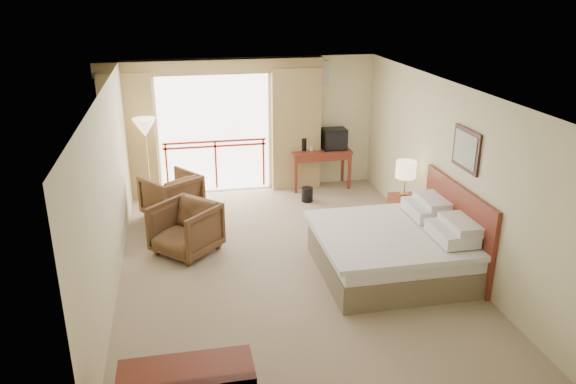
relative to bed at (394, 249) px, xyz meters
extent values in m
plane|color=gray|center=(-1.50, 0.60, -0.38)|extent=(7.00, 7.00, 0.00)
plane|color=white|center=(-1.50, 0.60, 2.32)|extent=(7.00, 7.00, 0.00)
plane|color=beige|center=(-1.50, 4.10, 0.97)|extent=(5.00, 0.00, 5.00)
plane|color=beige|center=(-1.50, -2.90, 0.97)|extent=(5.00, 0.00, 5.00)
plane|color=beige|center=(-4.00, 0.60, 0.97)|extent=(0.00, 7.00, 7.00)
plane|color=beige|center=(1.00, 0.60, 0.97)|extent=(0.00, 7.00, 7.00)
plane|color=white|center=(-2.30, 4.08, 0.82)|extent=(2.40, 0.00, 2.40)
cube|color=#AE260E|center=(-2.30, 4.06, 0.57)|extent=(2.09, 0.03, 0.04)
cube|color=#AE260E|center=(-2.30, 4.06, 0.67)|extent=(2.09, 0.03, 0.04)
cube|color=#AE260E|center=(-3.29, 4.06, 0.17)|extent=(0.04, 0.03, 1.00)
cube|color=#AE260E|center=(-2.30, 4.06, 0.17)|extent=(0.04, 0.03, 1.00)
cube|color=#AE260E|center=(-1.31, 4.06, 0.17)|extent=(0.04, 0.03, 1.00)
cube|color=#997E4C|center=(-3.95, 3.95, 0.87)|extent=(1.00, 0.26, 2.50)
cube|color=#997E4C|center=(-0.65, 3.95, 0.87)|extent=(1.00, 0.26, 2.50)
cube|color=#997E4C|center=(-2.30, 3.98, 2.17)|extent=(4.40, 0.22, 0.28)
cube|color=silver|center=(-0.20, 4.07, 1.97)|extent=(0.50, 0.04, 0.50)
cube|color=brown|center=(-0.05, 0.00, -0.18)|extent=(2.05, 2.00, 0.40)
cube|color=white|center=(-0.05, 0.00, 0.12)|extent=(2.01, 1.96, 0.22)
cube|color=white|center=(-0.10, 0.00, 0.25)|extent=(2.09, 2.06, 0.08)
cube|color=white|center=(0.65, -0.45, 0.40)|extent=(0.50, 0.75, 0.18)
cube|color=white|center=(0.65, 0.45, 0.40)|extent=(0.50, 0.75, 0.18)
cube|color=white|center=(0.78, -0.45, 0.52)|extent=(0.40, 0.70, 0.14)
cube|color=white|center=(0.78, 0.45, 0.52)|extent=(0.40, 0.70, 0.14)
cube|color=maroon|center=(0.96, 0.00, 0.27)|extent=(0.06, 2.10, 1.30)
cube|color=black|center=(0.98, 0.00, 1.47)|extent=(0.03, 0.72, 0.60)
cube|color=silver|center=(0.96, 0.00, 1.47)|extent=(0.01, 0.60, 0.48)
cube|color=maroon|center=(0.69, 1.31, -0.05)|extent=(0.50, 0.58, 0.65)
cylinder|color=tan|center=(0.69, 1.36, 0.31)|extent=(0.14, 0.14, 0.04)
cylinder|color=tan|center=(0.69, 1.36, 0.49)|extent=(0.03, 0.03, 0.36)
cylinder|color=#FFE5B2|center=(0.69, 1.36, 0.76)|extent=(0.34, 0.34, 0.28)
cube|color=black|center=(0.64, 1.16, 0.31)|extent=(0.19, 0.17, 0.07)
cube|color=maroon|center=(-0.15, 3.86, 0.41)|extent=(1.25, 0.60, 0.05)
cube|color=maroon|center=(-0.72, 3.60, 0.01)|extent=(0.06, 0.06, 0.77)
cube|color=maroon|center=(0.43, 3.60, 0.01)|extent=(0.06, 0.06, 0.77)
cube|color=maroon|center=(-0.72, 4.12, 0.01)|extent=(0.06, 0.06, 0.77)
cube|color=maroon|center=(0.43, 4.12, 0.01)|extent=(0.06, 0.06, 0.77)
cube|color=maroon|center=(-0.15, 4.12, 0.09)|extent=(1.14, 0.03, 0.57)
cube|color=maroon|center=(-0.15, 3.59, 0.33)|extent=(1.14, 0.03, 0.12)
cube|color=black|center=(0.15, 3.86, 0.65)|extent=(0.48, 0.37, 0.43)
cube|color=black|center=(0.15, 3.67, 0.65)|extent=(0.43, 0.02, 0.35)
cylinder|color=black|center=(-0.50, 3.86, 0.57)|extent=(0.14, 0.14, 0.27)
cylinder|color=white|center=(-0.35, 3.81, 0.48)|extent=(0.08, 0.08, 0.09)
cylinder|color=black|center=(-0.60, 3.07, -0.23)|extent=(0.23, 0.23, 0.28)
imported|color=#492E1A|center=(-3.21, 2.82, -0.38)|extent=(1.24, 1.24, 0.82)
imported|color=#492E1A|center=(-3.00, 1.26, -0.38)|extent=(1.27, 1.27, 0.83)
cylinder|color=black|center=(-3.42, 2.08, 0.09)|extent=(0.44, 0.44, 0.04)
cylinder|color=black|center=(-3.42, 2.08, -0.14)|extent=(0.05, 0.05, 0.44)
cylinder|color=black|center=(-3.42, 2.08, -0.36)|extent=(0.32, 0.32, 0.03)
imported|color=white|center=(-3.42, 2.08, 0.11)|extent=(0.20, 0.26, 0.02)
cylinder|color=tan|center=(-3.62, 3.52, -0.36)|extent=(0.28, 0.28, 0.03)
cylinder|color=tan|center=(-3.62, 3.52, 0.36)|extent=(0.03, 0.03, 1.48)
cone|color=#FFE5B2|center=(-3.62, 3.52, 1.16)|extent=(0.44, 0.44, 0.35)
camera|label=1|loc=(-3.00, -7.00, 3.69)|focal=35.00mm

